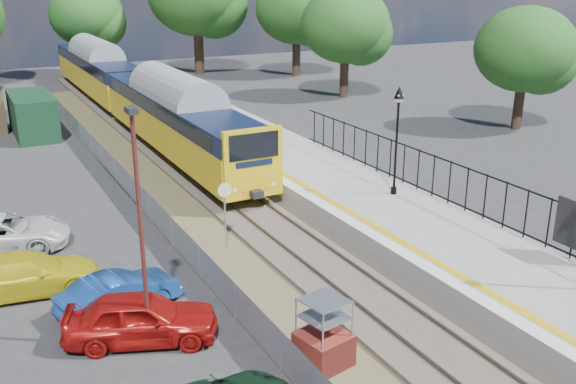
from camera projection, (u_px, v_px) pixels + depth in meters
ground at (370, 301)px, 20.30m from camera, size 120.00×120.00×0.00m
track_bed at (235, 207)px, 28.16m from camera, size 5.90×80.00×0.29m
platform at (346, 194)px, 28.69m from camera, size 5.00×70.00×0.90m
platform_edge at (306, 191)px, 27.64m from camera, size 0.90×70.00×0.01m
victorian_lamp_north at (398, 115)px, 26.25m from camera, size 0.44×0.44×4.60m
palisade_fence at (481, 194)px, 24.44m from camera, size 0.12×26.00×2.00m
wire_fence at (137, 193)px, 28.31m from camera, size 0.06×52.00×1.20m
tree_line at (102, 13)px, 53.94m from camera, size 56.80×43.80×11.88m
train at (129, 88)px, 43.94m from camera, size 2.82×40.83×3.51m
brick_plinth at (324, 334)px, 16.68m from camera, size 1.45×1.45×1.97m
speed_sign at (225, 205)px, 23.50m from camera, size 0.53×0.12×2.62m
carpark_lamp at (140, 218)px, 16.51m from camera, size 0.25×0.50×6.76m
car_red at (141, 318)px, 17.88m from camera, size 4.57×3.13×1.44m
car_blue at (119, 293)px, 19.50m from camera, size 3.94×2.16×1.23m
car_yellow at (26, 274)px, 20.59m from camera, size 4.83×2.43×1.34m
car_white at (1, 233)px, 23.77m from camera, size 5.30×3.37×1.36m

